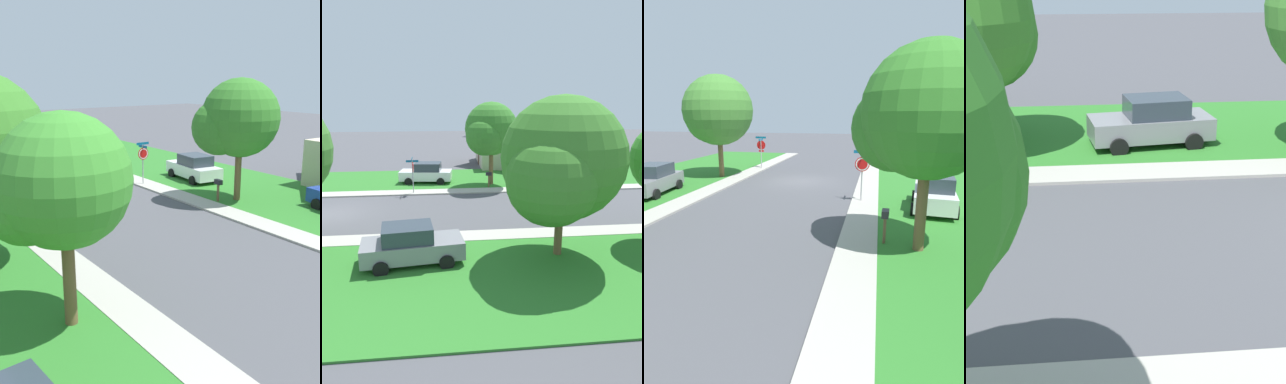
# 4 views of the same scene
# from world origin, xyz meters

# --- Properties ---
(ground_plane) EXTENTS (120.00, 120.00, 0.00)m
(ground_plane) POSITION_xyz_m (0.00, 0.00, 0.00)
(ground_plane) COLOR #4C4C51
(sidewalk_east) EXTENTS (1.40, 56.00, 0.10)m
(sidewalk_east) POSITION_xyz_m (4.70, 12.00, 0.05)
(sidewalk_east) COLOR #ADA89E
(sidewalk_east) RESTS_ON ground
(lawn_east) EXTENTS (8.00, 56.00, 0.08)m
(lawn_east) POSITION_xyz_m (9.40, 12.00, 0.04)
(lawn_east) COLOR #2D7528
(lawn_east) RESTS_ON ground
(sidewalk_west) EXTENTS (1.40, 56.00, 0.10)m
(sidewalk_west) POSITION_xyz_m (-4.70, 12.00, 0.05)
(sidewalk_west) COLOR #ADA89E
(sidewalk_west) RESTS_ON ground
(lawn_west) EXTENTS (8.00, 56.00, 0.08)m
(lawn_west) POSITION_xyz_m (-9.40, 12.00, 0.04)
(lawn_west) COLOR #2D7528
(lawn_west) RESTS_ON ground
(stop_sign_far_corner) EXTENTS (0.92, 0.92, 2.77)m
(stop_sign_far_corner) POSITION_xyz_m (-4.49, 4.80, 1.89)
(stop_sign_far_corner) COLOR #9E9EA3
(stop_sign_far_corner) RESTS_ON ground
(car_blue_near_corner) EXTENTS (2.44, 4.49, 1.76)m
(car_blue_near_corner) POSITION_xyz_m (-9.55, 16.26, 0.87)
(car_blue_near_corner) COLOR #1E389E
(car_blue_near_corner) RESTS_ON ground
(car_white_behind_trees) EXTENTS (2.41, 4.48, 1.76)m
(car_white_behind_trees) POSITION_xyz_m (-8.01, 5.62, 0.87)
(car_white_behind_trees) COLOR white
(car_white_behind_trees) RESTS_ON ground
(car_grey_across_road) EXTENTS (2.44, 4.49, 1.76)m
(car_grey_across_road) POSITION_xyz_m (7.48, 5.62, 0.87)
(car_grey_across_road) COLOR gray
(car_grey_across_road) RESTS_ON ground
(tree_sidewalk_near) EXTENTS (5.75, 5.35, 7.15)m
(tree_sidewalk_near) POSITION_xyz_m (7.63, 11.95, 4.30)
(tree_sidewalk_near) COLOR brown
(tree_sidewalk_near) RESTS_ON ground
(tree_sidewalk_far) EXTENTS (4.59, 4.27, 6.78)m
(tree_sidewalk_far) POSITION_xyz_m (-6.51, 10.83, 4.50)
(tree_sidewalk_far) COLOR brown
(tree_sidewalk_far) RESTS_ON ground
(house_left_setback) EXTENTS (9.11, 7.93, 4.60)m
(house_left_setback) POSITION_xyz_m (-16.63, 14.55, 2.38)
(house_left_setback) COLOR beige
(house_left_setback) RESTS_ON ground
(mailbox) EXTENTS (0.28, 0.50, 1.31)m
(mailbox) POSITION_xyz_m (-5.62, 10.65, 1.01)
(mailbox) COLOR brown
(mailbox) RESTS_ON ground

